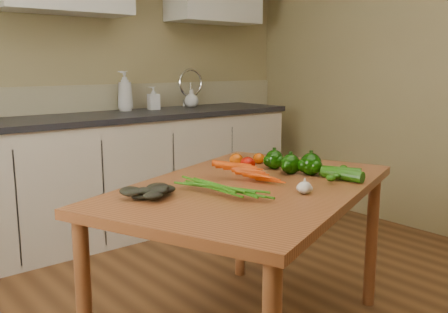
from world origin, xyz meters
name	(u,v)px	position (x,y,z in m)	size (l,w,h in m)	color
room	(314,66)	(0.00, 0.17, 1.25)	(4.04, 5.04, 2.64)	brown
counter_run	(122,173)	(0.21, 2.19, 0.46)	(2.84, 0.64, 1.14)	beige
table	(251,202)	(-0.07, 0.45, 0.66)	(1.61, 1.33, 0.74)	#97512B
soap_bottle_a	(125,91)	(0.34, 2.34, 1.05)	(0.12, 0.12, 0.30)	silver
soap_bottle_b	(154,98)	(0.58, 2.30, 0.99)	(0.08, 0.08, 0.18)	silver
soap_bottle_c	(192,98)	(0.95, 2.31, 0.98)	(0.12, 0.12, 0.15)	silver
carrot_bunch	(240,177)	(-0.13, 0.46, 0.78)	(0.26, 0.20, 0.07)	#D53F05
leafy_greens	(151,185)	(-0.52, 0.54, 0.79)	(0.20, 0.18, 0.10)	black
garlic_bulb	(305,188)	(-0.02, 0.19, 0.77)	(0.06, 0.06, 0.05)	beige
pepper_a	(290,164)	(0.21, 0.48, 0.79)	(0.09, 0.09, 0.09)	#0C3202
pepper_b	(274,159)	(0.23, 0.61, 0.79)	(0.09, 0.09, 0.09)	#0C3202
pepper_c	(311,164)	(0.26, 0.40, 0.79)	(0.10, 0.10, 0.10)	#0C3202
tomato_a	(248,164)	(0.10, 0.66, 0.78)	(0.08, 0.08, 0.07)	#980C02
tomato_b	(236,160)	(0.13, 0.78, 0.78)	(0.07, 0.07, 0.07)	#BD4204
tomato_c	(259,158)	(0.26, 0.75, 0.77)	(0.06, 0.06, 0.06)	#BD4204
zucchini_a	(340,172)	(0.34, 0.29, 0.77)	(0.05, 0.05, 0.19)	#164807
zucchini_b	(342,174)	(0.29, 0.24, 0.77)	(0.05, 0.05, 0.20)	#164807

